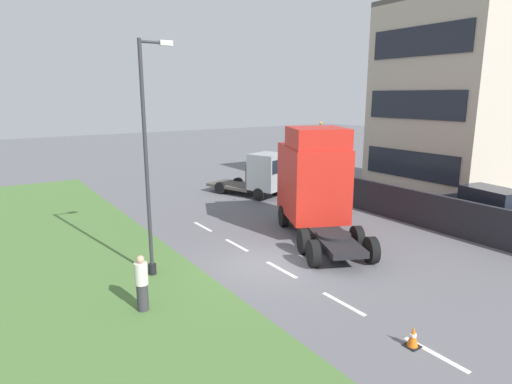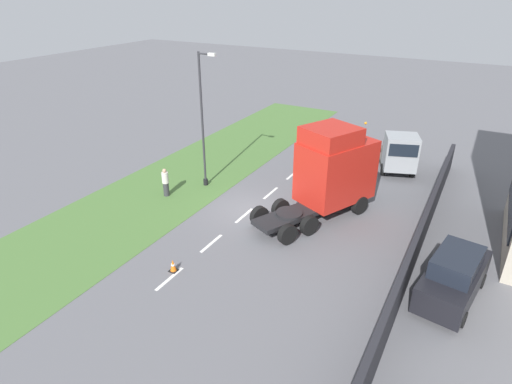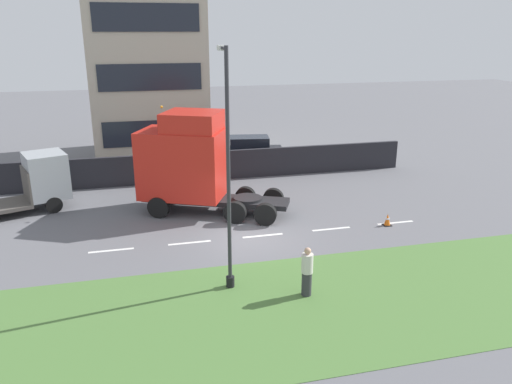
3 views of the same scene
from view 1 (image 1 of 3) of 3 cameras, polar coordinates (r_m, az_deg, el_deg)
ground_plane at (r=16.69m, az=1.92°, el=-9.52°), size 120.00×120.00×0.00m
grass_verge at (r=14.35m, az=-18.56°, el=-14.10°), size 7.00×44.00×0.01m
lane_markings at (r=16.18m, az=3.39°, el=-10.29°), size 0.16×14.60×0.00m
boundary_wall at (r=22.64m, az=20.78°, el=-2.03°), size 0.25×24.00×1.74m
building_block at (r=30.02m, az=25.03°, el=10.90°), size 8.10×7.39×12.99m
lorry_cab at (r=19.86m, az=7.73°, el=1.49°), size 5.16×7.29×5.08m
flatbed_truck at (r=26.89m, az=0.86°, el=2.37°), size 3.66×5.63×2.81m
parked_car at (r=22.80m, az=28.52°, el=-2.23°), size 2.49×4.69×2.15m
lamp_post at (r=15.14m, az=-14.09°, el=2.91°), size 1.26×0.29×8.12m
pedestrian at (r=13.43m, az=-14.98°, el=-11.74°), size 0.39×0.39×1.75m
traffic_cone_lead at (r=12.26m, az=20.21°, el=-17.66°), size 0.36×0.36×0.58m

